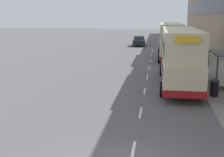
{
  "coord_description": "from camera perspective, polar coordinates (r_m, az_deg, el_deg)",
  "views": [
    {
      "loc": [
        0.87,
        -10.06,
        5.35
      ],
      "look_at": [
        -3.55,
        19.62,
        -0.83
      ],
      "focal_mm": 50.0,
      "sensor_mm": 36.0,
      "label": 1
    }
  ],
  "objects": [
    {
      "name": "lane_mark_2",
      "position": [
        22.35,
        5.99,
        -2.26
      ],
      "size": [
        0.12,
        2.0,
        0.01
      ],
      "color": "silver",
      "rests_on": "ground_plane"
    },
    {
      "name": "double_decker_bus_near",
      "position": [
        23.98,
        12.26,
        4.03
      ],
      "size": [
        2.85,
        11.2,
        4.3
      ],
      "color": "beige",
      "rests_on": "ground_plane"
    },
    {
      "name": "lane_mark_4",
      "position": [
        32.28,
        6.81,
        2.03
      ],
      "size": [
        0.12,
        2.0,
        0.01
      ],
      "color": "silver",
      "rests_on": "ground_plane"
    },
    {
      "name": "lane_mark_3",
      "position": [
        27.29,
        6.48,
        0.27
      ],
      "size": [
        0.12,
        2.0,
        0.01
      ],
      "color": "silver",
      "rests_on": "ground_plane"
    },
    {
      "name": "car_0",
      "position": [
        54.25,
        4.98,
        6.85
      ],
      "size": [
        2.07,
        4.5,
        1.73
      ],
      "rotation": [
        0.0,
        0.0,
        3.14
      ],
      "color": "black",
      "rests_on": "ground_plane"
    },
    {
      "name": "lane_mark_0",
      "position": [
        12.75,
        3.87,
        -13.17
      ],
      "size": [
        0.12,
        2.0,
        0.01
      ],
      "color": "silver",
      "rests_on": "ground_plane"
    },
    {
      "name": "double_decker_bus_ahead",
      "position": [
        38.46,
        10.64,
        6.87
      ],
      "size": [
        2.85,
        10.46,
        4.3
      ],
      "color": "beige",
      "rests_on": "ground_plane"
    },
    {
      "name": "pavement",
      "position": [
        49.17,
        15.05,
        5.08
      ],
      "size": [
        5.0,
        93.0,
        0.14
      ],
      "color": "gray",
      "rests_on": "ground_plane"
    },
    {
      "name": "lane_mark_6",
      "position": [
        42.3,
        7.24,
        4.29
      ],
      "size": [
        0.12,
        2.0,
        0.01
      ],
      "color": "silver",
      "rests_on": "ground_plane"
    },
    {
      "name": "lane_mark_7",
      "position": [
        47.33,
        7.39,
        5.06
      ],
      "size": [
        0.12,
        2.0,
        0.01
      ],
      "color": "silver",
      "rests_on": "ground_plane"
    },
    {
      "name": "lane_mark_1",
      "position": [
        17.47,
        5.24,
        -6.22
      ],
      "size": [
        0.12,
        2.0,
        0.01
      ],
      "color": "silver",
      "rests_on": "ground_plane"
    },
    {
      "name": "lane_mark_5",
      "position": [
        37.28,
        7.06,
        3.31
      ],
      "size": [
        0.12,
        2.0,
        0.01
      ],
      "color": "silver",
      "rests_on": "ground_plane"
    },
    {
      "name": "litter_bin",
      "position": [
        21.27,
        18.22,
        -1.67
      ],
      "size": [
        0.55,
        0.55,
        1.05
      ],
      "color": "black",
      "rests_on": "ground_plane"
    }
  ]
}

